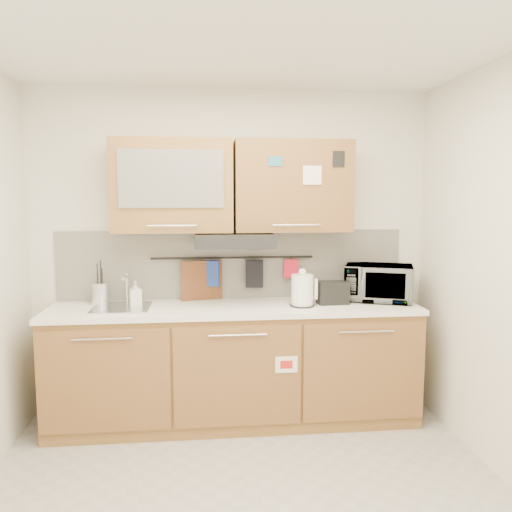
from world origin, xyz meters
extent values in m
plane|color=white|center=(0.00, 0.00, 2.60)|extent=(3.20, 3.20, 0.00)
plane|color=silver|center=(0.00, 1.50, 1.30)|extent=(3.20, 0.00, 3.20)
cube|color=brown|center=(0.00, 1.20, 0.44)|extent=(2.80, 0.60, 0.88)
cube|color=black|center=(0.00, 1.20, 0.05)|extent=(2.80, 0.54, 0.10)
cube|color=brown|center=(-0.93, 0.89, 0.47)|extent=(0.91, 0.02, 0.74)
cylinder|color=silver|center=(-0.93, 0.86, 0.78)|extent=(0.41, 0.01, 0.01)
cube|color=brown|center=(0.00, 0.89, 0.47)|extent=(0.91, 0.02, 0.74)
cylinder|color=silver|center=(0.00, 0.86, 0.78)|extent=(0.41, 0.01, 0.01)
cube|color=brown|center=(0.93, 0.89, 0.47)|extent=(0.91, 0.02, 0.74)
cylinder|color=silver|center=(0.93, 0.86, 0.78)|extent=(0.41, 0.01, 0.01)
cube|color=white|center=(0.00, 1.19, 0.90)|extent=(2.82, 0.62, 0.04)
cube|color=silver|center=(0.00, 1.49, 1.20)|extent=(2.80, 0.02, 0.56)
cube|color=brown|center=(-0.46, 1.32, 1.83)|extent=(0.90, 0.35, 0.70)
cube|color=silver|center=(-0.46, 1.14, 1.88)|extent=(0.76, 0.02, 0.42)
cube|color=brown|center=(0.46, 1.32, 1.83)|extent=(0.90, 0.35, 0.70)
cube|color=white|center=(0.58, 1.14, 1.91)|extent=(0.14, 0.00, 0.14)
cube|color=black|center=(0.00, 1.25, 1.42)|extent=(0.60, 0.46, 0.10)
cube|color=silver|center=(-0.85, 1.20, 0.92)|extent=(0.42, 0.40, 0.03)
cylinder|color=silver|center=(-0.83, 1.36, 1.04)|extent=(0.03, 0.03, 0.24)
cylinder|color=silver|center=(-0.83, 1.28, 1.14)|extent=(0.02, 0.18, 0.02)
cylinder|color=black|center=(0.00, 1.45, 1.26)|extent=(1.30, 0.02, 0.02)
cylinder|color=silver|center=(-1.03, 1.34, 1.01)|extent=(0.15, 0.15, 0.17)
cylinder|color=black|center=(-1.05, 1.35, 1.08)|extent=(0.01, 0.01, 0.32)
cylinder|color=black|center=(-1.01, 1.33, 1.06)|extent=(0.01, 0.01, 0.29)
cylinder|color=black|center=(-1.03, 1.37, 1.09)|extent=(0.01, 0.01, 0.34)
cylinder|color=black|center=(-1.05, 1.32, 1.05)|extent=(0.01, 0.01, 0.25)
cylinder|color=white|center=(0.51, 1.13, 1.04)|extent=(0.17, 0.17, 0.24)
sphere|color=white|center=(0.51, 1.13, 1.18)|extent=(0.05, 0.05, 0.05)
cube|color=white|center=(0.61, 1.12, 1.05)|extent=(0.02, 0.03, 0.15)
cylinder|color=black|center=(0.51, 1.13, 0.93)|extent=(0.19, 0.19, 0.01)
cube|color=black|center=(0.76, 1.19, 1.01)|extent=(0.24, 0.15, 0.18)
cube|color=black|center=(0.72, 1.18, 1.09)|extent=(0.07, 0.10, 0.01)
cube|color=black|center=(0.80, 1.19, 1.09)|extent=(0.07, 0.10, 0.01)
imported|color=#999999|center=(1.16, 1.27, 1.06)|extent=(0.61, 0.51, 0.29)
imported|color=#999999|center=(-0.76, 1.28, 1.02)|extent=(0.11, 0.11, 0.19)
cube|color=brown|center=(-0.25, 1.44, 1.03)|extent=(0.33, 0.08, 0.41)
cube|color=#203994|center=(-0.18, 1.44, 1.14)|extent=(0.13, 0.07, 0.21)
cube|color=black|center=(0.17, 1.44, 1.13)|extent=(0.15, 0.05, 0.22)
cube|color=red|center=(0.48, 1.44, 1.17)|extent=(0.12, 0.02, 0.15)
camera|label=1|loc=(-0.22, -2.55, 1.75)|focal=35.00mm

